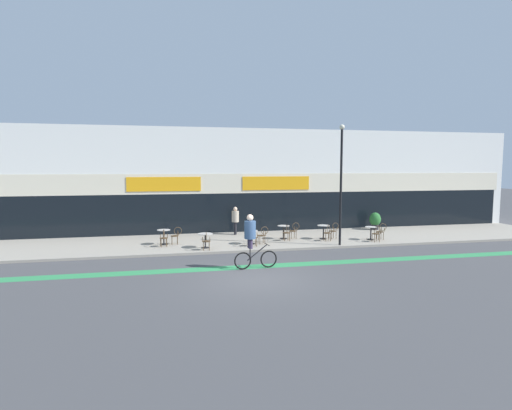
# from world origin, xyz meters

# --- Properties ---
(ground_plane) EXTENTS (120.00, 120.00, 0.00)m
(ground_plane) POSITION_xyz_m (0.00, 0.00, 0.00)
(ground_plane) COLOR #424244
(sidewalk_slab) EXTENTS (40.00, 5.50, 0.12)m
(sidewalk_slab) POSITION_xyz_m (0.00, 7.25, 0.06)
(sidewalk_slab) COLOR gray
(sidewalk_slab) RESTS_ON ground
(storefront_facade) EXTENTS (40.00, 4.06, 6.49)m
(storefront_facade) POSITION_xyz_m (0.00, 11.97, 3.23)
(storefront_facade) COLOR silver
(storefront_facade) RESTS_ON ground
(bike_lane_stripe) EXTENTS (36.00, 0.70, 0.01)m
(bike_lane_stripe) POSITION_xyz_m (0.00, 1.77, 0.00)
(bike_lane_stripe) COLOR #2D844C
(bike_lane_stripe) RESTS_ON ground
(bistro_table_0) EXTENTS (0.68, 0.68, 0.78)m
(bistro_table_0) POSITION_xyz_m (-3.44, 6.77, 0.67)
(bistro_table_0) COLOR black
(bistro_table_0) RESTS_ON sidewalk_slab
(bistro_table_1) EXTENTS (0.74, 0.74, 0.72)m
(bistro_table_1) POSITION_xyz_m (-1.41, 5.49, 0.64)
(bistro_table_1) COLOR black
(bistro_table_1) RESTS_ON sidewalk_slab
(bistro_table_2) EXTENTS (0.67, 0.67, 0.72)m
(bistro_table_2) POSITION_xyz_m (1.01, 5.95, 0.64)
(bistro_table_2) COLOR black
(bistro_table_2) RESTS_ON sidewalk_slab
(bistro_table_3) EXTENTS (0.67, 0.67, 0.75)m
(bistro_table_3) POSITION_xyz_m (3.07, 7.06, 0.65)
(bistro_table_3) COLOR black
(bistro_table_3) RESTS_ON sidewalk_slab
(bistro_table_4) EXTENTS (0.68, 0.68, 0.78)m
(bistro_table_4) POSITION_xyz_m (5.23, 6.55, 0.67)
(bistro_table_4) COLOR black
(bistro_table_4) RESTS_ON sidewalk_slab
(bistro_table_5) EXTENTS (0.62, 0.62, 0.73)m
(bistro_table_5) POSITION_xyz_m (7.69, 5.78, 0.63)
(bistro_table_5) COLOR black
(bistro_table_5) RESTS_ON sidewalk_slab
(cafe_chair_0_near) EXTENTS (0.45, 0.60, 0.90)m
(cafe_chair_0_near) POSITION_xyz_m (-3.43, 6.15, 0.64)
(cafe_chair_0_near) COLOR #4C3823
(cafe_chair_0_near) RESTS_ON sidewalk_slab
(cafe_chair_0_side) EXTENTS (0.58, 0.41, 0.90)m
(cafe_chair_0_side) POSITION_xyz_m (-2.81, 6.77, 0.64)
(cafe_chair_0_side) COLOR #4C3823
(cafe_chair_0_side) RESTS_ON sidewalk_slab
(cafe_chair_1_near) EXTENTS (0.43, 0.59, 0.90)m
(cafe_chair_1_near) POSITION_xyz_m (-1.42, 4.86, 0.64)
(cafe_chair_1_near) COLOR #4C3823
(cafe_chair_1_near) RESTS_ON sidewalk_slab
(cafe_chair_2_near) EXTENTS (0.41, 0.58, 0.90)m
(cafe_chair_2_near) POSITION_xyz_m (1.00, 5.33, 0.64)
(cafe_chair_2_near) COLOR #4C3823
(cafe_chair_2_near) RESTS_ON sidewalk_slab
(cafe_chair_2_side) EXTENTS (0.59, 0.44, 0.90)m
(cafe_chair_2_side) POSITION_xyz_m (1.63, 5.96, 0.64)
(cafe_chair_2_side) COLOR #4C3823
(cafe_chair_2_side) RESTS_ON sidewalk_slab
(cafe_chair_3_near) EXTENTS (0.40, 0.58, 0.90)m
(cafe_chair_3_near) POSITION_xyz_m (3.07, 6.44, 0.64)
(cafe_chair_3_near) COLOR #4C3823
(cafe_chair_3_near) RESTS_ON sidewalk_slab
(cafe_chair_3_side) EXTENTS (0.59, 0.42, 0.90)m
(cafe_chair_3_side) POSITION_xyz_m (3.69, 7.07, 0.64)
(cafe_chair_3_side) COLOR #4C3823
(cafe_chair_3_side) RESTS_ON sidewalk_slab
(cafe_chair_4_near) EXTENTS (0.40, 0.58, 0.90)m
(cafe_chair_4_near) POSITION_xyz_m (5.23, 5.92, 0.64)
(cafe_chair_4_near) COLOR #4C3823
(cafe_chair_4_near) RESTS_ON sidewalk_slab
(cafe_chair_4_side) EXTENTS (0.60, 0.45, 0.90)m
(cafe_chair_4_side) POSITION_xyz_m (5.85, 6.56, 0.64)
(cafe_chair_4_side) COLOR #4C3823
(cafe_chair_4_side) RESTS_ON sidewalk_slab
(cafe_chair_5_near) EXTENTS (0.40, 0.58, 0.90)m
(cafe_chair_5_near) POSITION_xyz_m (7.69, 5.15, 0.64)
(cafe_chair_5_near) COLOR #4C3823
(cafe_chair_5_near) RESTS_ON sidewalk_slab
(cafe_chair_5_side) EXTENTS (0.58, 0.42, 0.90)m
(cafe_chair_5_side) POSITION_xyz_m (8.32, 5.78, 0.64)
(cafe_chair_5_side) COLOR #4C3823
(cafe_chair_5_side) RESTS_ON sidewalk_slab
(planter_pot) EXTENTS (0.72, 0.72, 1.10)m
(planter_pot) POSITION_xyz_m (9.76, 9.11, 0.72)
(planter_pot) COLOR #232326
(planter_pot) RESTS_ON sidewalk_slab
(lamp_post) EXTENTS (0.26, 0.26, 6.13)m
(lamp_post) POSITION_xyz_m (5.43, 4.79, 3.60)
(lamp_post) COLOR black
(lamp_post) RESTS_ON sidewalk_slab
(cyclist_0) EXTENTS (1.81, 0.55, 2.23)m
(cyclist_0) POSITION_xyz_m (0.11, 1.45, 1.31)
(cyclist_0) COLOR black
(cyclist_0) RESTS_ON ground
(pedestrian_near_end) EXTENTS (0.52, 0.52, 1.65)m
(pedestrian_near_end) POSITION_xyz_m (0.68, 9.11, 1.10)
(pedestrian_near_end) COLOR black
(pedestrian_near_end) RESTS_ON sidewalk_slab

